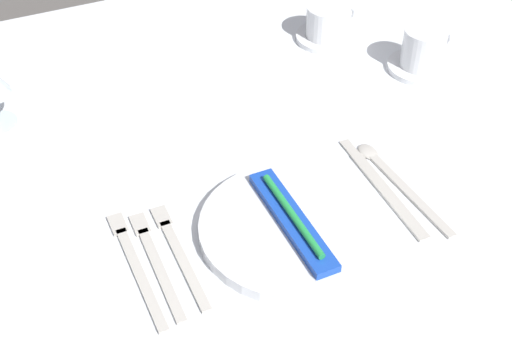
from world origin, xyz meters
The scene contains 12 objects.
dining_table centered at (0.00, 0.00, 0.66)m, with size 1.80×1.11×0.74m.
dinner_plate centered at (-0.02, -0.23, 0.75)m, with size 0.26×0.26×0.02m, color white.
toothbrush_package centered at (-0.02, -0.23, 0.77)m, with size 0.04×0.21×0.02m.
fork_outer centered at (-0.18, -0.20, 0.74)m, with size 0.02×0.20×0.00m.
fork_inner centered at (-0.21, -0.20, 0.74)m, with size 0.02×0.20×0.00m.
fork_salad centered at (-0.24, -0.20, 0.74)m, with size 0.02×0.22×0.00m.
dinner_knife centered at (0.14, -0.21, 0.74)m, with size 0.02×0.24×0.00m.
spoon_soup centered at (0.17, -0.19, 0.74)m, with size 0.03×0.23×0.01m.
saucer_right centered at (0.28, 0.21, 0.74)m, with size 0.12×0.12×0.01m, color white.
coffee_cup_right centered at (0.28, 0.21, 0.78)m, with size 0.11×0.08×0.06m.
saucer_far centered at (0.38, 0.04, 0.74)m, with size 0.12×0.12×0.01m, color white.
coffee_cup_far centered at (0.39, 0.04, 0.79)m, with size 0.10×0.08×0.07m.
Camera 1 is at (-0.35, -0.83, 1.45)m, focal length 48.88 mm.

